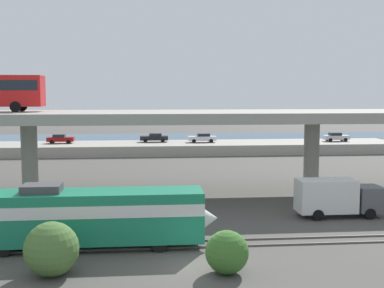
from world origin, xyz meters
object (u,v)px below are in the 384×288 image
at_px(parked_car_2, 60,139).
at_px(parked_car_4, 202,138).
at_px(parked_car_1, 154,137).
at_px(service_truck_west, 337,197).
at_px(train_locomotive, 96,214).
at_px(parked_car_3, 336,137).

xyz_separation_m(parked_car_2, parked_car_4, (23.52, -0.59, 0.00)).
height_order(parked_car_1, parked_car_4, same).
bearing_deg(parked_car_4, service_truck_west, 97.07).
bearing_deg(train_locomotive, parked_car_2, 101.62).
bearing_deg(service_truck_west, parked_car_3, 68.57).
relative_size(service_truck_west, parked_car_2, 1.58).
distance_m(train_locomotive, service_truck_west, 19.50).
relative_size(train_locomotive, parked_car_3, 3.80).
bearing_deg(parked_car_3, train_locomotive, -125.17).
bearing_deg(train_locomotive, parked_car_4, 75.99).
relative_size(parked_car_1, parked_car_4, 1.00).
bearing_deg(parked_car_4, parked_car_1, -9.32).
bearing_deg(parked_car_3, service_truck_west, -111.43).
xyz_separation_m(train_locomotive, parked_car_4, (12.83, 51.43, 0.27)).
distance_m(service_truck_west, parked_car_2, 54.12).
distance_m(train_locomotive, parked_car_1, 52.96).
height_order(service_truck_west, parked_car_2, parked_car_2).
xyz_separation_m(parked_car_1, parked_car_4, (8.04, -1.32, -0.00)).
height_order(train_locomotive, parked_car_3, train_locomotive).
distance_m(parked_car_1, parked_car_2, 15.50).
relative_size(train_locomotive, parked_car_4, 3.46).
distance_m(train_locomotive, parked_car_4, 53.00).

